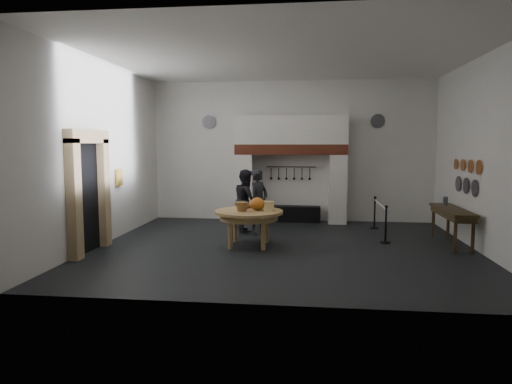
# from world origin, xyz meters

# --- Properties ---
(floor) EXTENTS (9.00, 8.00, 0.02)m
(floor) POSITION_xyz_m (0.00, 0.00, 0.00)
(floor) COLOR black
(floor) RESTS_ON ground
(ceiling) EXTENTS (9.00, 8.00, 0.02)m
(ceiling) POSITION_xyz_m (0.00, 0.00, 4.50)
(ceiling) COLOR silver
(ceiling) RESTS_ON wall_back
(wall_back) EXTENTS (9.00, 0.02, 4.50)m
(wall_back) POSITION_xyz_m (0.00, 4.00, 2.25)
(wall_back) COLOR silver
(wall_back) RESTS_ON floor
(wall_front) EXTENTS (9.00, 0.02, 4.50)m
(wall_front) POSITION_xyz_m (0.00, -4.00, 2.25)
(wall_front) COLOR silver
(wall_front) RESTS_ON floor
(wall_left) EXTENTS (0.02, 8.00, 4.50)m
(wall_left) POSITION_xyz_m (-4.50, 0.00, 2.25)
(wall_left) COLOR silver
(wall_left) RESTS_ON floor
(wall_right) EXTENTS (0.02, 8.00, 4.50)m
(wall_right) POSITION_xyz_m (4.50, 0.00, 2.25)
(wall_right) COLOR silver
(wall_right) RESTS_ON floor
(chimney_pier_left) EXTENTS (0.55, 0.70, 2.15)m
(chimney_pier_left) POSITION_xyz_m (-1.48, 3.65, 1.07)
(chimney_pier_left) COLOR silver
(chimney_pier_left) RESTS_ON floor
(chimney_pier_right) EXTENTS (0.55, 0.70, 2.15)m
(chimney_pier_right) POSITION_xyz_m (1.48, 3.65, 1.07)
(chimney_pier_right) COLOR silver
(chimney_pier_right) RESTS_ON floor
(hearth_brick_band) EXTENTS (3.50, 0.72, 0.32)m
(hearth_brick_band) POSITION_xyz_m (0.00, 3.65, 2.31)
(hearth_brick_band) COLOR #9E442B
(hearth_brick_band) RESTS_ON chimney_pier_left
(chimney_hood) EXTENTS (3.50, 0.70, 0.90)m
(chimney_hood) POSITION_xyz_m (0.00, 3.65, 2.92)
(chimney_hood) COLOR silver
(chimney_hood) RESTS_ON hearth_brick_band
(iron_range) EXTENTS (1.90, 0.45, 0.50)m
(iron_range) POSITION_xyz_m (0.00, 3.72, 0.25)
(iron_range) COLOR black
(iron_range) RESTS_ON floor
(utensil_rail) EXTENTS (1.60, 0.02, 0.02)m
(utensil_rail) POSITION_xyz_m (0.00, 3.92, 1.75)
(utensil_rail) COLOR black
(utensil_rail) RESTS_ON wall_back
(door_recess) EXTENTS (0.04, 1.10, 2.50)m
(door_recess) POSITION_xyz_m (-4.47, -1.00, 1.25)
(door_recess) COLOR black
(door_recess) RESTS_ON floor
(door_jamb_near) EXTENTS (0.22, 0.30, 2.60)m
(door_jamb_near) POSITION_xyz_m (-4.38, -1.70, 1.30)
(door_jamb_near) COLOR tan
(door_jamb_near) RESTS_ON floor
(door_jamb_far) EXTENTS (0.22, 0.30, 2.60)m
(door_jamb_far) POSITION_xyz_m (-4.38, -0.30, 1.30)
(door_jamb_far) COLOR tan
(door_jamb_far) RESTS_ON floor
(door_lintel) EXTENTS (0.22, 1.70, 0.30)m
(door_lintel) POSITION_xyz_m (-4.38, -1.00, 2.65)
(door_lintel) COLOR tan
(door_lintel) RESTS_ON door_jamb_near
(wall_plaque) EXTENTS (0.05, 0.34, 0.44)m
(wall_plaque) POSITION_xyz_m (-4.45, 0.80, 1.60)
(wall_plaque) COLOR gold
(wall_plaque) RESTS_ON wall_left
(work_table) EXTENTS (2.04, 2.04, 0.07)m
(work_table) POSITION_xyz_m (-0.86, 0.06, 0.84)
(work_table) COLOR tan
(work_table) RESTS_ON floor
(pumpkin) EXTENTS (0.36, 0.36, 0.31)m
(pumpkin) POSITION_xyz_m (-0.66, 0.16, 1.03)
(pumpkin) COLOR #C3641B
(pumpkin) RESTS_ON work_table
(cheese_block_big) EXTENTS (0.22, 0.22, 0.24)m
(cheese_block_big) POSITION_xyz_m (-0.36, 0.01, 0.99)
(cheese_block_big) COLOR #E8CD8A
(cheese_block_big) RESTS_ON work_table
(cheese_block_small) EXTENTS (0.18, 0.18, 0.20)m
(cheese_block_small) POSITION_xyz_m (-0.38, 0.31, 0.97)
(cheese_block_small) COLOR #E3D487
(cheese_block_small) RESTS_ON work_table
(wicker_basket) EXTENTS (0.39, 0.39, 0.22)m
(wicker_basket) POSITION_xyz_m (-1.01, -0.09, 0.98)
(wicker_basket) COLOR olive
(wicker_basket) RESTS_ON work_table
(bread_loaf) EXTENTS (0.31, 0.18, 0.13)m
(bread_loaf) POSITION_xyz_m (-0.96, 0.41, 0.94)
(bread_loaf) COLOR #AA833C
(bread_loaf) RESTS_ON work_table
(visitor_near) EXTENTS (0.71, 0.79, 1.80)m
(visitor_near) POSITION_xyz_m (-0.78, 1.54, 0.90)
(visitor_near) COLOR black
(visitor_near) RESTS_ON floor
(visitor_far) EXTENTS (0.86, 1.00, 1.77)m
(visitor_far) POSITION_xyz_m (-1.18, 1.94, 0.89)
(visitor_far) COLOR black
(visitor_far) RESTS_ON floor
(side_table) EXTENTS (0.55, 2.20, 0.06)m
(side_table) POSITION_xyz_m (4.10, 0.80, 0.87)
(side_table) COLOR #3C2C16
(side_table) RESTS_ON floor
(pewter_jug) EXTENTS (0.12, 0.12, 0.22)m
(pewter_jug) POSITION_xyz_m (4.10, 1.40, 1.01)
(pewter_jug) COLOR #45454A
(pewter_jug) RESTS_ON side_table
(copper_pan_a) EXTENTS (0.03, 0.34, 0.34)m
(copper_pan_a) POSITION_xyz_m (4.46, 0.20, 1.95)
(copper_pan_a) COLOR #C6662D
(copper_pan_a) RESTS_ON wall_right
(copper_pan_b) EXTENTS (0.03, 0.32, 0.32)m
(copper_pan_b) POSITION_xyz_m (4.46, 0.75, 1.95)
(copper_pan_b) COLOR #C6662D
(copper_pan_b) RESTS_ON wall_right
(copper_pan_c) EXTENTS (0.03, 0.30, 0.30)m
(copper_pan_c) POSITION_xyz_m (4.46, 1.30, 1.95)
(copper_pan_c) COLOR #C6662D
(copper_pan_c) RESTS_ON wall_right
(copper_pan_d) EXTENTS (0.03, 0.28, 0.28)m
(copper_pan_d) POSITION_xyz_m (4.46, 1.85, 1.95)
(copper_pan_d) COLOR #C6662D
(copper_pan_d) RESTS_ON wall_right
(pewter_plate_left) EXTENTS (0.03, 0.40, 0.40)m
(pewter_plate_left) POSITION_xyz_m (4.46, 0.40, 1.45)
(pewter_plate_left) COLOR #4C4C51
(pewter_plate_left) RESTS_ON wall_right
(pewter_plate_mid) EXTENTS (0.03, 0.40, 0.40)m
(pewter_plate_mid) POSITION_xyz_m (4.46, 1.00, 1.45)
(pewter_plate_mid) COLOR #4C4C51
(pewter_plate_mid) RESTS_ON wall_right
(pewter_plate_right) EXTENTS (0.03, 0.40, 0.40)m
(pewter_plate_right) POSITION_xyz_m (4.46, 1.60, 1.45)
(pewter_plate_right) COLOR #4C4C51
(pewter_plate_right) RESTS_ON wall_right
(pewter_plate_back_left) EXTENTS (0.44, 0.03, 0.44)m
(pewter_plate_back_left) POSITION_xyz_m (-2.70, 3.96, 3.20)
(pewter_plate_back_left) COLOR #4C4C51
(pewter_plate_back_left) RESTS_ON wall_back
(pewter_plate_back_right) EXTENTS (0.44, 0.03, 0.44)m
(pewter_plate_back_right) POSITION_xyz_m (2.70, 3.96, 3.20)
(pewter_plate_back_right) COLOR #4C4C51
(pewter_plate_back_right) RESTS_ON wall_back
(barrier_post_near) EXTENTS (0.05, 0.05, 0.90)m
(barrier_post_near) POSITION_xyz_m (2.51, 0.79, 0.45)
(barrier_post_near) COLOR black
(barrier_post_near) RESTS_ON floor
(barrier_post_far) EXTENTS (0.05, 0.05, 0.90)m
(barrier_post_far) POSITION_xyz_m (2.51, 2.79, 0.45)
(barrier_post_far) COLOR black
(barrier_post_far) RESTS_ON floor
(barrier_rope) EXTENTS (0.04, 2.00, 0.04)m
(barrier_rope) POSITION_xyz_m (2.51, 1.79, 0.85)
(barrier_rope) COLOR white
(barrier_rope) RESTS_ON barrier_post_near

